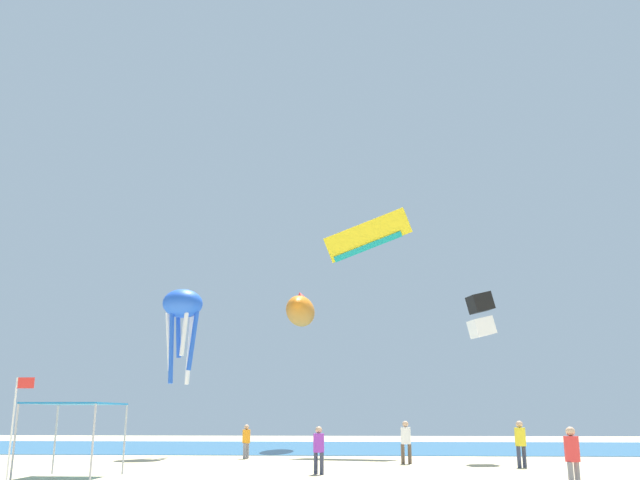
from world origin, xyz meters
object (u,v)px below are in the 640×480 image
at_px(person_leftmost, 246,439).
at_px(person_rightmost, 319,446).
at_px(canopy_tent, 76,407).
at_px(person_near_tent, 406,439).
at_px(kite_parafoil_yellow, 368,236).
at_px(banner_flag, 15,419).
at_px(kite_box_black, 481,315).
at_px(person_central, 572,453).
at_px(kite_inflatable_orange, 301,311).
at_px(kite_octopus_blue, 182,309).
at_px(person_far_shore, 520,440).

xyz_separation_m(person_leftmost, person_rightmost, (4.26, -9.10, 0.03)).
xyz_separation_m(canopy_tent, person_near_tent, (12.36, 7.65, -1.34)).
relative_size(person_rightmost, kite_parafoil_yellow, 0.32).
distance_m(person_leftmost, person_rightmost, 10.05).
bearing_deg(person_near_tent, person_leftmost, 137.94).
relative_size(banner_flag, kite_box_black, 1.42).
relative_size(person_rightmost, banner_flag, 0.52).
distance_m(canopy_tent, kite_parafoil_yellow, 21.81).
relative_size(canopy_tent, person_central, 1.77).
bearing_deg(kite_inflatable_orange, person_central, -157.68).
relative_size(banner_flag, kite_octopus_blue, 0.64).
bearing_deg(kite_box_black, kite_inflatable_orange, -151.47).
xyz_separation_m(person_central, person_rightmost, (-7.79, 5.40, -0.05)).
bearing_deg(banner_flag, kite_box_black, 36.15).
relative_size(canopy_tent, person_rightmost, 1.86).
bearing_deg(person_central, banner_flag, -43.11).
bearing_deg(person_near_tent, kite_box_black, 8.25).
bearing_deg(kite_parafoil_yellow, person_far_shore, 126.79).
xyz_separation_m(canopy_tent, person_central, (16.52, -3.55, -1.38)).
bearing_deg(canopy_tent, person_central, -12.12).
bearing_deg(banner_flag, kite_octopus_blue, 85.49).
bearing_deg(kite_parafoil_yellow, kite_inflatable_orange, -41.60).
bearing_deg(person_near_tent, kite_inflatable_orange, 95.53).
xyz_separation_m(canopy_tent, person_rightmost, (8.73, 1.86, -1.43)).
bearing_deg(person_leftmost, kite_octopus_blue, 90.43).
height_order(canopy_tent, banner_flag, banner_flag).
bearing_deg(person_far_shore, person_leftmost, -60.68).
height_order(banner_flag, kite_parafoil_yellow, kite_parafoil_yellow).
height_order(canopy_tent, kite_parafoil_yellow, kite_parafoil_yellow).
xyz_separation_m(person_near_tent, kite_inflatable_orange, (-6.01, 12.97, 7.83)).
relative_size(person_leftmost, person_central, 0.92).
bearing_deg(kite_inflatable_orange, person_leftmost, 168.53).
distance_m(person_leftmost, person_far_shore, 13.67).
bearing_deg(person_far_shore, person_near_tent, -60.63).
relative_size(person_rightmost, kite_octopus_blue, 0.33).
relative_size(person_central, kite_box_black, 0.77).
bearing_deg(banner_flag, person_near_tent, 38.50).
bearing_deg(kite_octopus_blue, canopy_tent, 149.98).
height_order(person_rightmost, banner_flag, banner_flag).
bearing_deg(kite_octopus_blue, kite_inflatable_orange, -64.20).
relative_size(person_leftmost, kite_inflatable_orange, 0.26).
height_order(person_near_tent, kite_box_black, kite_box_black).
bearing_deg(kite_inflatable_orange, person_near_tent, -155.63).
relative_size(person_far_shore, kite_octopus_blue, 0.37).
bearing_deg(kite_box_black, person_leftmost, -110.02).
relative_size(person_near_tent, kite_parafoil_yellow, 0.34).
height_order(kite_box_black, kite_parafoil_yellow, kite_parafoil_yellow).
xyz_separation_m(kite_inflatable_orange, kite_parafoil_yellow, (4.55, -4.86, 3.90)).
relative_size(kite_parafoil_yellow, kite_octopus_blue, 1.05).
xyz_separation_m(person_near_tent, kite_parafoil_yellow, (-1.46, 8.11, 11.73)).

